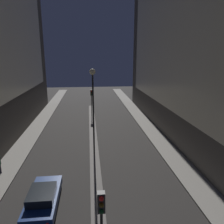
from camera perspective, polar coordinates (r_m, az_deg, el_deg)
name	(u,v)px	position (r m, az deg, el deg)	size (l,w,h in m)	color
building_right	(197,46)	(27.34, 21.25, 15.69)	(6.01, 41.61, 21.40)	#4C4742
median_strip	(94,142)	(25.27, -4.84, -7.94)	(0.92, 37.45, 0.14)	#66605B
traffic_light_near	(101,217)	(9.92, -2.78, -25.73)	(0.32, 0.42, 4.30)	black
traffic_light_mid	(91,97)	(34.97, -5.40, 3.92)	(0.32, 0.42, 4.30)	black
street_lamp	(93,96)	(20.74, -4.99, 4.25)	(0.56, 0.56, 8.40)	black
car_left_lane	(43,198)	(15.92, -17.55, -20.59)	(1.90, 4.67, 1.42)	navy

